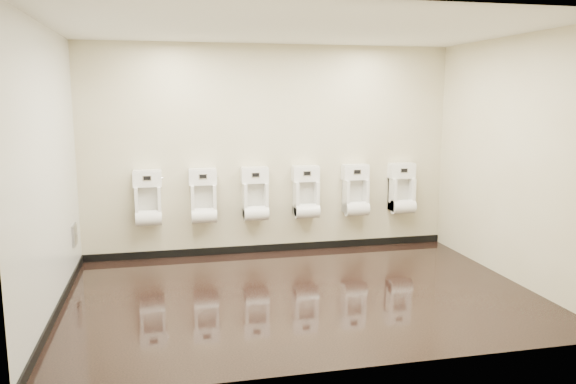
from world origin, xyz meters
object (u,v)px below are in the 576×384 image
object	(u,v)px
urinal_0	(148,202)
urinal_4	(356,194)
urinal_5	(402,192)
urinal_2	(255,198)
urinal_1	(203,200)
access_panel	(74,235)
urinal_3	(306,196)

from	to	relation	value
urinal_0	urinal_4	size ratio (longest dim) A/B	1.00
urinal_5	urinal_4	bearing A→B (deg)	180.00
urinal_0	urinal_2	xyz separation A→B (m)	(1.39, 0.00, 0.00)
urinal_1	urinal_0	bearing A→B (deg)	180.00
access_panel	urinal_3	xyz separation A→B (m)	(2.94, 0.43, 0.28)
urinal_0	urinal_2	distance (m)	1.39
urinal_1	urinal_2	bearing A→B (deg)	0.00
urinal_1	urinal_4	distance (m)	2.10
access_panel	urinal_3	size ratio (longest dim) A/B	0.36
urinal_3	urinal_0	bearing A→B (deg)	180.00
urinal_4	urinal_0	bearing A→B (deg)	180.00
urinal_0	access_panel	bearing A→B (deg)	-153.37
urinal_3	urinal_4	xyz separation A→B (m)	(0.71, 0.00, 0.00)
access_panel	urinal_3	distance (m)	2.99
urinal_1	urinal_3	size ratio (longest dim) A/B	1.00
urinal_1	urinal_2	xyz separation A→B (m)	(0.69, 0.00, 0.00)
access_panel	urinal_1	world-z (taller)	urinal_1
urinal_1	urinal_2	world-z (taller)	same
access_panel	urinal_2	xyz separation A→B (m)	(2.24, 0.43, 0.28)
urinal_3	urinal_4	distance (m)	0.71
urinal_0	urinal_1	xyz separation A→B (m)	(0.70, 0.00, 0.00)
urinal_2	urinal_0	bearing A→B (deg)	180.00
access_panel	urinal_1	size ratio (longest dim) A/B	0.36
urinal_2	access_panel	bearing A→B (deg)	-169.21
access_panel	urinal_0	world-z (taller)	urinal_0
urinal_0	urinal_2	bearing A→B (deg)	0.00
access_panel	urinal_1	distance (m)	1.64
urinal_4	urinal_5	size ratio (longest dim) A/B	1.00
urinal_1	urinal_4	bearing A→B (deg)	0.00
urinal_4	urinal_1	bearing A→B (deg)	180.00
urinal_1	urinal_3	xyz separation A→B (m)	(1.39, 0.00, 0.00)
access_panel	urinal_1	bearing A→B (deg)	15.38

